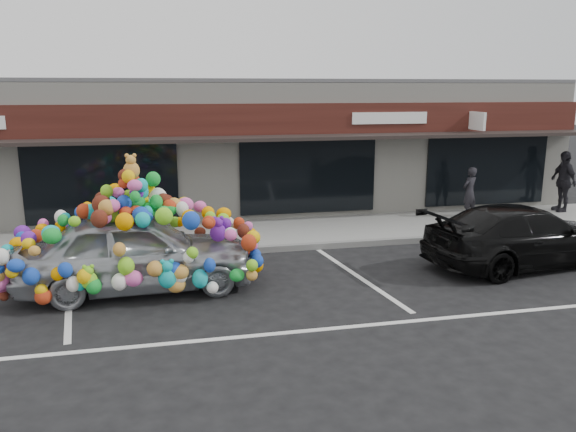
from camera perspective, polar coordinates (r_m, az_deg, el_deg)
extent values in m
plane|color=black|center=(11.68, -5.72, -7.42)|extent=(90.00, 90.00, 0.00)
cube|color=silver|center=(19.53, -8.78, 7.03)|extent=(24.00, 6.00, 4.20)
cube|color=#59595B|center=(19.43, -9.00, 13.34)|extent=(24.00, 6.00, 0.12)
cube|color=black|center=(16.38, -8.20, 9.64)|extent=(24.00, 0.18, 0.90)
cube|color=black|center=(15.90, -8.00, 7.74)|extent=(24.00, 1.20, 0.10)
cube|color=white|center=(18.44, 18.60, 9.14)|extent=(0.08, 0.95, 0.55)
cube|color=white|center=(17.54, 10.31, 9.77)|extent=(2.40, 0.04, 0.35)
cube|color=black|center=(16.67, -18.38, 3.28)|extent=(4.20, 0.12, 2.30)
cube|color=black|center=(17.09, 2.07, 4.15)|extent=(4.20, 0.12, 2.30)
cube|color=black|center=(19.45, 19.52, 4.49)|extent=(4.20, 0.12, 2.30)
cube|color=gray|center=(15.46, -7.45, -2.09)|extent=(26.00, 3.00, 0.15)
cube|color=slate|center=(14.02, -6.91, -3.64)|extent=(26.00, 0.18, 0.16)
cube|color=silver|center=(11.98, -21.36, -7.73)|extent=(0.73, 4.37, 0.01)
cube|color=silver|center=(12.46, 7.14, -6.12)|extent=(0.73, 4.37, 0.01)
cube|color=silver|center=(15.08, 26.94, -4.08)|extent=(0.73, 4.37, 0.01)
cube|color=silver|center=(10.01, 7.54, -10.99)|extent=(14.00, 0.12, 0.01)
imported|color=#B5BDC1|center=(11.79, -15.09, -3.52)|extent=(2.06, 4.76, 1.60)
ellipsoid|color=red|center=(11.49, -15.50, 3.19)|extent=(1.49, 2.02, 1.20)
sphere|color=yellow|center=(11.58, -7.09, -1.71)|extent=(0.34, 0.34, 0.34)
sphere|color=#1C35E0|center=(10.87, -12.08, -6.14)|extent=(0.36, 0.36, 0.36)
sphere|color=green|center=(12.89, -18.40, -3.27)|extent=(0.30, 0.30, 0.30)
sphere|color=#FF6FD1|center=(11.41, -15.66, 5.91)|extent=(0.32, 0.32, 0.32)
sphere|color=#F78D00|center=(11.96, -21.92, -2.04)|extent=(0.30, 0.30, 0.30)
imported|color=black|center=(14.07, 22.85, -1.86)|extent=(2.64, 5.09, 1.41)
imported|color=black|center=(18.15, 17.96, 2.34)|extent=(0.66, 0.57, 1.53)
imported|color=black|center=(20.05, 26.16, 3.18)|extent=(1.17, 0.54, 1.94)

